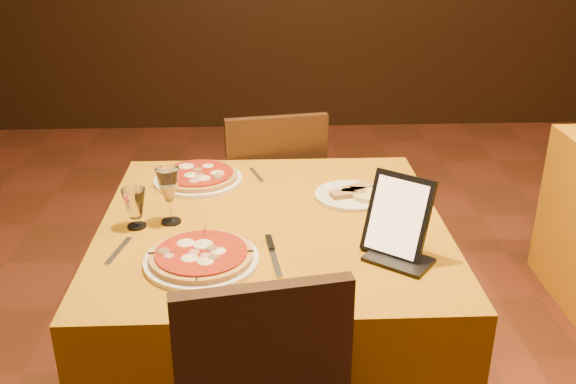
{
  "coord_description": "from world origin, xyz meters",
  "views": [
    {
      "loc": [
        -0.54,
        -1.62,
        1.68
      ],
      "look_at": [
        -0.46,
        0.21,
        0.86
      ],
      "focal_mm": 40.0,
      "sensor_mm": 36.0,
      "label": 1
    }
  ],
  "objects_px": {
    "pizza_near": "(201,258)",
    "wine_glass": "(169,195)",
    "main_table": "(273,317)",
    "water_glass": "(135,208)",
    "pizza_far": "(198,177)",
    "chair_main_far": "(269,200)",
    "tablet": "(398,216)"
  },
  "relations": [
    {
      "from": "pizza_near",
      "to": "wine_glass",
      "type": "distance_m",
      "value": 0.29
    },
    {
      "from": "main_table",
      "to": "water_glass",
      "type": "bearing_deg",
      "value": -176.69
    },
    {
      "from": "main_table",
      "to": "wine_glass",
      "type": "height_order",
      "value": "wine_glass"
    },
    {
      "from": "main_table",
      "to": "pizza_far",
      "type": "relative_size",
      "value": 3.39
    },
    {
      "from": "main_table",
      "to": "water_glass",
      "type": "height_order",
      "value": "water_glass"
    },
    {
      "from": "pizza_far",
      "to": "wine_glass",
      "type": "height_order",
      "value": "wine_glass"
    },
    {
      "from": "chair_main_far",
      "to": "tablet",
      "type": "distance_m",
      "value": 1.16
    },
    {
      "from": "pizza_far",
      "to": "water_glass",
      "type": "height_order",
      "value": "water_glass"
    },
    {
      "from": "pizza_near",
      "to": "tablet",
      "type": "xyz_separation_m",
      "value": [
        0.56,
        0.03,
        0.1
      ]
    },
    {
      "from": "main_table",
      "to": "chair_main_far",
      "type": "bearing_deg",
      "value": 90.0
    },
    {
      "from": "main_table",
      "to": "chair_main_far",
      "type": "distance_m",
      "value": 0.8
    },
    {
      "from": "chair_main_far",
      "to": "water_glass",
      "type": "relative_size",
      "value": 7.0
    },
    {
      "from": "chair_main_far",
      "to": "pizza_near",
      "type": "height_order",
      "value": "chair_main_far"
    },
    {
      "from": "wine_glass",
      "to": "tablet",
      "type": "relative_size",
      "value": 0.78
    },
    {
      "from": "wine_glass",
      "to": "pizza_near",
      "type": "bearing_deg",
      "value": -65.45
    },
    {
      "from": "wine_glass",
      "to": "tablet",
      "type": "bearing_deg",
      "value": -18.51
    },
    {
      "from": "main_table",
      "to": "chair_main_far",
      "type": "height_order",
      "value": "chair_main_far"
    },
    {
      "from": "chair_main_far",
      "to": "pizza_far",
      "type": "bearing_deg",
      "value": 50.34
    },
    {
      "from": "main_table",
      "to": "wine_glass",
      "type": "xyz_separation_m",
      "value": [
        -0.32,
        0.0,
        0.47
      ]
    },
    {
      "from": "pizza_near",
      "to": "water_glass",
      "type": "bearing_deg",
      "value": 134.07
    },
    {
      "from": "chair_main_far",
      "to": "pizza_near",
      "type": "xyz_separation_m",
      "value": [
        -0.21,
        -1.05,
        0.31
      ]
    },
    {
      "from": "main_table",
      "to": "pizza_near",
      "type": "xyz_separation_m",
      "value": [
        -0.21,
        -0.26,
        0.39
      ]
    },
    {
      "from": "pizza_near",
      "to": "tablet",
      "type": "relative_size",
      "value": 1.35
    },
    {
      "from": "wine_glass",
      "to": "water_glass",
      "type": "xyz_separation_m",
      "value": [
        -0.11,
        -0.03,
        -0.03
      ]
    },
    {
      "from": "chair_main_far",
      "to": "water_glass",
      "type": "bearing_deg",
      "value": 52.94
    },
    {
      "from": "main_table",
      "to": "tablet",
      "type": "relative_size",
      "value": 4.51
    },
    {
      "from": "chair_main_far",
      "to": "pizza_far",
      "type": "relative_size",
      "value": 2.8
    },
    {
      "from": "pizza_far",
      "to": "water_glass",
      "type": "distance_m",
      "value": 0.4
    },
    {
      "from": "water_glass",
      "to": "tablet",
      "type": "relative_size",
      "value": 0.53
    },
    {
      "from": "wine_glass",
      "to": "main_table",
      "type": "bearing_deg",
      "value": -0.47
    },
    {
      "from": "tablet",
      "to": "main_table",
      "type": "bearing_deg",
      "value": -174.71
    },
    {
      "from": "main_table",
      "to": "pizza_far",
      "type": "height_order",
      "value": "pizza_far"
    }
  ]
}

